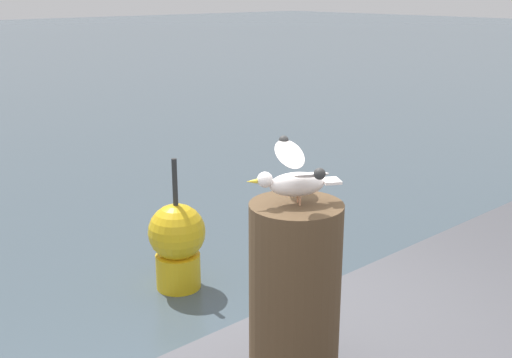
{
  "coord_description": "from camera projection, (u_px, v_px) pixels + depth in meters",
  "views": [
    {
      "loc": [
        -1.79,
        -2.25,
        2.85
      ],
      "look_at": [
        -0.07,
        -0.31,
        2.06
      ],
      "focal_mm": 43.92,
      "sensor_mm": 36.0,
      "label": 1
    }
  ],
  "objects": [
    {
      "name": "mooring_post",
      "position": [
        295.0,
        296.0,
        2.68
      ],
      "size": [
        0.39,
        0.39,
        0.83
      ],
      "primitive_type": "cylinder",
      "color": "#4C3823",
      "rests_on": "harbor_quay"
    },
    {
      "name": "seagull",
      "position": [
        296.0,
        176.0,
        2.52
      ],
      "size": [
        0.38,
        0.53,
        0.23
      ],
      "color": "tan",
      "rests_on": "mooring_post"
    },
    {
      "name": "channel_buoy",
      "position": [
        177.0,
        243.0,
        6.11
      ],
      "size": [
        0.56,
        0.56,
        1.33
      ],
      "color": "yellow",
      "rests_on": "ground_plane"
    }
  ]
}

